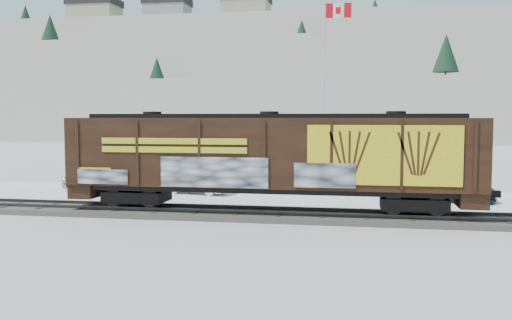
% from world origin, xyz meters
% --- Properties ---
extents(ground, '(500.00, 500.00, 0.00)m').
position_xyz_m(ground, '(0.00, 0.00, 0.00)').
color(ground, white).
rests_on(ground, ground).
extents(rail_track, '(50.00, 3.40, 0.43)m').
position_xyz_m(rail_track, '(0.00, 0.00, 0.15)').
color(rail_track, '#59544C').
rests_on(rail_track, ground).
extents(parking_strip, '(40.00, 8.00, 0.03)m').
position_xyz_m(parking_strip, '(0.00, 7.50, 0.01)').
color(parking_strip, white).
rests_on(parking_strip, ground).
extents(hillside, '(360.00, 110.00, 93.00)m').
position_xyz_m(hillside, '(-0.05, 139.79, 14.37)').
color(hillside, white).
rests_on(hillside, ground).
extents(hopper_railcar, '(19.49, 3.06, 4.54)m').
position_xyz_m(hopper_railcar, '(1.42, -0.01, 2.97)').
color(hopper_railcar, black).
rests_on(hopper_railcar, rail_track).
extents(flagpole, '(2.30, 0.90, 12.84)m').
position_xyz_m(flagpole, '(3.24, 13.48, 4.85)').
color(flagpole, silver).
rests_on(flagpole, ground).
extents(car_silver, '(4.06, 2.03, 1.33)m').
position_xyz_m(car_silver, '(-11.25, 7.21, 0.69)').
color(car_silver, silver).
rests_on(car_silver, parking_strip).
extents(car_white, '(4.47, 2.38, 1.40)m').
position_xyz_m(car_white, '(-4.32, 7.35, 0.73)').
color(car_white, silver).
rests_on(car_white, parking_strip).
extents(car_dark, '(5.76, 3.43, 1.57)m').
position_xyz_m(car_dark, '(10.57, 7.01, 0.81)').
color(car_dark, black).
rests_on(car_dark, parking_strip).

